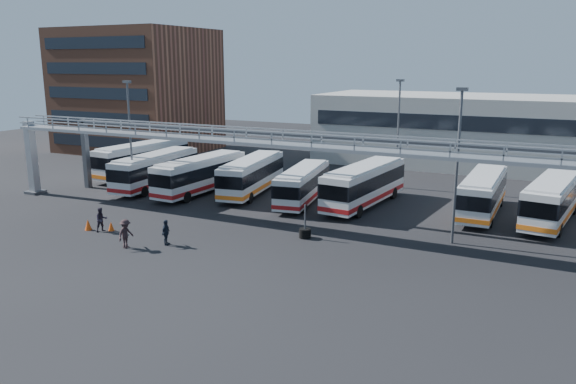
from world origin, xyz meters
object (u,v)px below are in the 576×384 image
at_px(bus_3, 252,174).
at_px(bus_0, 143,158).
at_px(light_pole_left, 130,133).
at_px(bus_4, 303,184).
at_px(bus_7, 483,193).
at_px(cone_right, 111,226).
at_px(pedestrian_b, 101,220).
at_px(bus_5, 365,183).
at_px(pedestrian_c, 126,234).
at_px(bus_1, 156,169).
at_px(tire_stack, 305,232).
at_px(light_pole_back, 398,128).
at_px(bus_8, 552,199).
at_px(pedestrian_d, 166,233).
at_px(cone_left, 88,225).
at_px(bus_2, 201,174).
at_px(light_pole_mid, 458,158).

bearing_deg(bus_3, bus_0, 163.44).
bearing_deg(light_pole_left, bus_4, 17.67).
height_order(light_pole_left, bus_0, light_pole_left).
distance_m(light_pole_left, bus_7, 29.93).
distance_m(light_pole_left, cone_right, 11.80).
relative_size(bus_3, bus_4, 1.08).
relative_size(bus_3, pedestrian_b, 6.36).
relative_size(bus_5, pedestrian_c, 6.10).
xyz_separation_m(bus_1, tire_stack, (19.18, -7.90, -1.45)).
height_order(light_pole_left, pedestrian_b, light_pole_left).
xyz_separation_m(light_pole_back, cone_right, (-14.35, -22.85, -5.39)).
bearing_deg(pedestrian_c, bus_8, -51.63).
relative_size(bus_0, bus_1, 1.05).
height_order(bus_0, bus_1, bus_0).
height_order(bus_5, tire_stack, bus_5).
bearing_deg(pedestrian_d, cone_right, 67.63).
xyz_separation_m(bus_0, cone_left, (9.40, -17.01, -1.55)).
height_order(light_pole_back, pedestrian_d, light_pole_back).
xyz_separation_m(bus_2, bus_4, (9.82, 0.91, -0.17)).
distance_m(light_pole_mid, bus_7, 9.26).
bearing_deg(pedestrian_b, tire_stack, -41.04).
bearing_deg(cone_left, bus_3, 71.96).
relative_size(light_pole_mid, bus_1, 0.92).
height_order(light_pole_mid, pedestrian_c, light_pole_mid).
relative_size(bus_3, bus_8, 0.98).
height_order(light_pole_back, bus_5, light_pole_back).
relative_size(bus_0, bus_2, 1.06).
distance_m(bus_1, pedestrian_b, 14.14).
height_order(bus_3, bus_4, bus_3).
bearing_deg(cone_right, bus_8, 29.88).
relative_size(bus_5, bus_7, 1.09).
relative_size(light_pole_back, bus_4, 1.00).
bearing_deg(bus_3, cone_right, -111.68).
bearing_deg(bus_7, light_pole_back, 142.75).
distance_m(bus_0, pedestrian_c, 23.87).
bearing_deg(cone_right, bus_0, 123.82).
relative_size(bus_0, cone_right, 17.43).
bearing_deg(bus_1, cone_left, -74.73).
height_order(bus_4, pedestrian_c, bus_4).
bearing_deg(bus_4, pedestrian_d, -112.17).
bearing_deg(pedestrian_c, bus_4, -17.06).
distance_m(light_pole_back, bus_3, 14.40).
bearing_deg(pedestrian_c, bus_1, 34.08).
distance_m(bus_3, bus_5, 10.60).
bearing_deg(pedestrian_d, pedestrian_b, 72.31).
bearing_deg(cone_left, tire_stack, 19.47).
height_order(pedestrian_d, tire_stack, tire_stack).
height_order(pedestrian_c, tire_stack, tire_stack).
relative_size(bus_2, bus_7, 1.04).
distance_m(bus_0, bus_7, 34.10).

